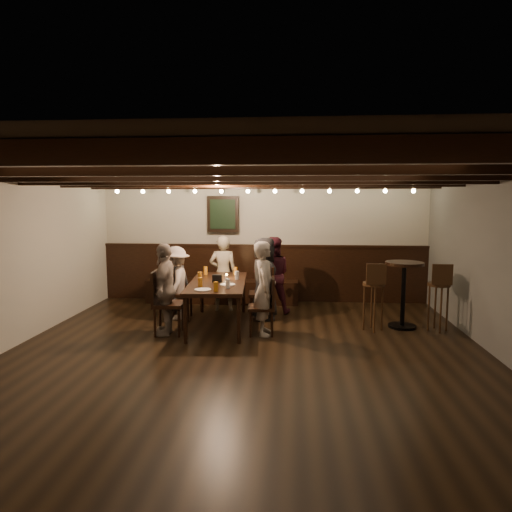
# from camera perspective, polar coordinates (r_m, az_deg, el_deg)

# --- Properties ---
(room) EXTENTS (7.00, 7.00, 7.00)m
(room) POSITION_cam_1_polar(r_m,az_deg,el_deg) (7.94, -1.73, 0.10)
(room) COLOR black
(room) RESTS_ON ground
(dining_table) EXTENTS (1.01, 2.00, 0.73)m
(dining_table) POSITION_cam_1_polar(r_m,az_deg,el_deg) (7.35, -4.81, -3.67)
(dining_table) COLOR black
(dining_table) RESTS_ON floor
(chair_left_near) EXTENTS (0.44, 0.44, 0.91)m
(chair_left_near) POSITION_cam_1_polar(r_m,az_deg,el_deg) (7.96, -9.66, -5.78)
(chair_left_near) COLOR black
(chair_left_near) RESTS_ON floor
(chair_left_far) EXTENTS (0.47, 0.47, 0.97)m
(chair_left_far) POSITION_cam_1_polar(r_m,az_deg,el_deg) (7.10, -10.97, -7.23)
(chair_left_far) COLOR black
(chair_left_far) RESTS_ON floor
(chair_right_near) EXTENTS (0.45, 0.45, 0.92)m
(chair_right_near) POSITION_cam_1_polar(r_m,az_deg,el_deg) (7.84, 0.80, -5.86)
(chair_right_near) COLOR black
(chair_right_near) RESTS_ON floor
(chair_right_far) EXTENTS (0.42, 0.42, 0.87)m
(chair_right_far) POSITION_cam_1_polar(r_m,az_deg,el_deg) (6.97, 0.82, -7.63)
(chair_right_far) COLOR black
(chair_right_far) RESTS_ON floor
(person_bench_left) EXTENTS (0.62, 0.43, 1.21)m
(person_bench_left) POSITION_cam_1_polar(r_m,az_deg,el_deg) (8.37, -10.38, -2.90)
(person_bench_left) COLOR #2A2A2C
(person_bench_left) RESTS_ON floor
(person_bench_centre) EXTENTS (0.53, 0.37, 1.39)m
(person_bench_centre) POSITION_cam_1_polar(r_m,az_deg,el_deg) (8.38, -4.14, -2.17)
(person_bench_centre) COLOR gray
(person_bench_centre) RESTS_ON floor
(person_bench_right) EXTENTS (0.71, 0.57, 1.38)m
(person_bench_right) POSITION_cam_1_polar(r_m,az_deg,el_deg) (8.20, 2.06, -2.38)
(person_bench_right) COLOR #501B29
(person_bench_right) RESTS_ON floor
(person_left_near) EXTENTS (0.52, 0.84, 1.25)m
(person_left_near) POSITION_cam_1_polar(r_m,az_deg,el_deg) (7.90, -9.93, -3.32)
(person_left_near) COLOR #A4948B
(person_left_near) RESTS_ON floor
(person_left_far) EXTENTS (0.40, 0.84, 1.39)m
(person_left_far) POSITION_cam_1_polar(r_m,az_deg,el_deg) (7.02, -11.28, -4.06)
(person_left_far) COLOR gray
(person_left_far) RESTS_ON floor
(person_right_near) EXTENTS (0.49, 0.72, 1.40)m
(person_right_near) POSITION_cam_1_polar(r_m,az_deg,el_deg) (7.76, 1.03, -2.84)
(person_right_near) COLOR black
(person_right_near) RESTS_ON floor
(person_right_far) EXTENTS (0.38, 0.54, 1.42)m
(person_right_far) POSITION_cam_1_polar(r_m,az_deg,el_deg) (6.87, 1.09, -4.05)
(person_right_far) COLOR #A89B8E
(person_right_far) RESTS_ON floor
(pint_a) EXTENTS (0.07, 0.07, 0.14)m
(pint_a) POSITION_cam_1_polar(r_m,az_deg,el_deg) (8.04, -6.34, -1.82)
(pint_a) COLOR #BF7219
(pint_a) RESTS_ON dining_table
(pint_b) EXTENTS (0.07, 0.07, 0.14)m
(pint_b) POSITION_cam_1_polar(r_m,az_deg,el_deg) (7.95, -2.58, -1.89)
(pint_b) COLOR #BF7219
(pint_b) RESTS_ON dining_table
(pint_c) EXTENTS (0.07, 0.07, 0.14)m
(pint_c) POSITION_cam_1_polar(r_m,az_deg,el_deg) (7.46, -7.04, -2.52)
(pint_c) COLOR #BF7219
(pint_c) RESTS_ON dining_table
(pint_d) EXTENTS (0.07, 0.07, 0.14)m
(pint_d) POSITION_cam_1_polar(r_m,az_deg,el_deg) (7.50, -2.39, -2.42)
(pint_d) COLOR silver
(pint_d) RESTS_ON dining_table
(pint_e) EXTENTS (0.07, 0.07, 0.14)m
(pint_e) POSITION_cam_1_polar(r_m,az_deg,el_deg) (6.91, -6.99, -3.28)
(pint_e) COLOR #BF7219
(pint_e) RESTS_ON dining_table
(pint_f) EXTENTS (0.07, 0.07, 0.14)m
(pint_f) POSITION_cam_1_polar(r_m,az_deg,el_deg) (6.77, -3.57, -3.46)
(pint_f) COLOR silver
(pint_f) RESTS_ON dining_table
(pint_g) EXTENTS (0.07, 0.07, 0.14)m
(pint_g) POSITION_cam_1_polar(r_m,az_deg,el_deg) (6.54, -5.04, -3.85)
(pint_g) COLOR #BF7219
(pint_g) RESTS_ON dining_table
(plate_near) EXTENTS (0.24, 0.24, 0.01)m
(plate_near) POSITION_cam_1_polar(r_m,az_deg,el_deg) (6.67, -6.67, -4.20)
(plate_near) COLOR white
(plate_near) RESTS_ON dining_table
(plate_far) EXTENTS (0.24, 0.24, 0.01)m
(plate_far) POSITION_cam_1_polar(r_m,az_deg,el_deg) (7.03, -3.58, -3.59)
(plate_far) COLOR white
(plate_far) RESTS_ON dining_table
(condiment_caddy) EXTENTS (0.15, 0.10, 0.12)m
(condiment_caddy) POSITION_cam_1_polar(r_m,az_deg,el_deg) (7.28, -4.86, -2.81)
(condiment_caddy) COLOR black
(condiment_caddy) RESTS_ON dining_table
(candle) EXTENTS (0.05, 0.05, 0.05)m
(candle) POSITION_cam_1_polar(r_m,az_deg,el_deg) (7.62, -3.70, -2.63)
(candle) COLOR beige
(candle) RESTS_ON dining_table
(high_top_table) EXTENTS (0.60, 0.60, 1.06)m
(high_top_table) POSITION_cam_1_polar(r_m,az_deg,el_deg) (7.61, 17.97, -3.43)
(high_top_table) COLOR black
(high_top_table) RESTS_ON floor
(bar_stool_left) EXTENTS (0.34, 0.35, 1.07)m
(bar_stool_left) POSITION_cam_1_polar(r_m,az_deg,el_deg) (7.37, 14.44, -5.99)
(bar_stool_left) COLOR #362111
(bar_stool_left) RESTS_ON floor
(bar_stool_right) EXTENTS (0.34, 0.35, 1.07)m
(bar_stool_right) POSITION_cam_1_polar(r_m,az_deg,el_deg) (7.65, 21.82, -5.80)
(bar_stool_right) COLOR #362111
(bar_stool_right) RESTS_ON floor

